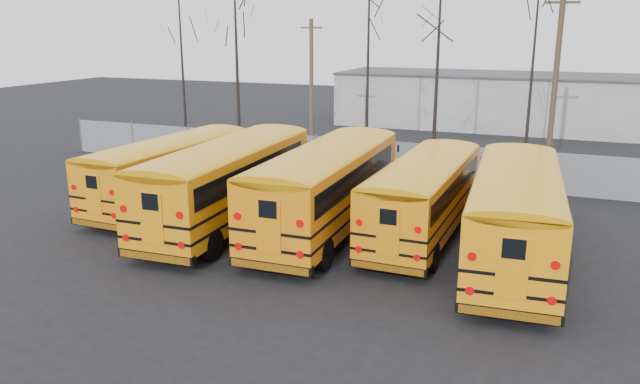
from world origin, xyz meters
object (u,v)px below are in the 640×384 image
at_px(bus_e, 516,207).
at_px(bus_d, 426,190).
at_px(utility_pole_right, 555,82).
at_px(bus_c, 329,181).
at_px(utility_pole_left, 311,84).
at_px(bus_a, 173,165).
at_px(bus_b, 231,176).

bearing_deg(bus_e, bus_d, 150.30).
height_order(bus_e, utility_pole_right, utility_pole_right).
bearing_deg(utility_pole_right, bus_c, -122.51).
bearing_deg(utility_pole_left, bus_a, -88.64).
height_order(bus_c, utility_pole_left, utility_pole_left).
bearing_deg(bus_d, utility_pole_left, 127.64).
bearing_deg(bus_b, utility_pole_right, 49.53).
distance_m(bus_b, bus_d, 7.56).
height_order(bus_a, bus_c, bus_c).
relative_size(bus_a, bus_c, 0.89).
bearing_deg(bus_b, bus_c, 7.22).
xyz_separation_m(bus_a, utility_pole_left, (0.70, 14.06, 2.40)).
height_order(bus_d, bus_e, bus_e).
xyz_separation_m(bus_a, bus_c, (7.67, -0.92, 0.22)).
bearing_deg(bus_d, bus_c, -165.99).
height_order(bus_b, utility_pole_right, utility_pole_right).
bearing_deg(bus_d, bus_b, -167.90).
relative_size(bus_b, utility_pole_right, 1.29).
distance_m(bus_a, utility_pole_right, 19.89).
xyz_separation_m(bus_c, bus_d, (3.55, 0.82, -0.21)).
relative_size(bus_a, utility_pole_right, 1.15).
height_order(bus_b, utility_pole_left, utility_pole_left).
bearing_deg(utility_pole_left, bus_c, -60.82).
bearing_deg(bus_c, utility_pole_left, 113.70).
distance_m(bus_e, utility_pole_right, 14.64).
distance_m(utility_pole_left, utility_pole_right, 14.43).
height_order(bus_a, utility_pole_right, utility_pole_right).
bearing_deg(bus_c, utility_pole_right, 60.20).
height_order(bus_c, bus_d, bus_c).
bearing_deg(utility_pole_right, bus_e, -95.86).
distance_m(bus_d, bus_e, 3.71).
height_order(bus_a, bus_d, bus_d).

